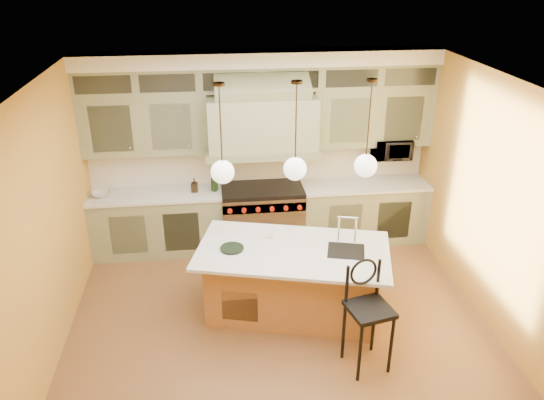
{
  "coord_description": "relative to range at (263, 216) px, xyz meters",
  "views": [
    {
      "loc": [
        -0.7,
        -4.95,
        4.08
      ],
      "look_at": [
        -0.03,
        0.7,
        1.43
      ],
      "focal_mm": 35.0,
      "sensor_mm": 36.0,
      "label": 1
    }
  ],
  "objects": [
    {
      "name": "floor",
      "position": [
        0.0,
        -2.14,
        -0.49
      ],
      "size": [
        5.0,
        5.0,
        0.0
      ],
      "primitive_type": "plane",
      "color": "brown",
      "rests_on": "ground"
    },
    {
      "name": "ceiling",
      "position": [
        0.0,
        -2.14,
        2.41
      ],
      "size": [
        5.0,
        5.0,
        0.0
      ],
      "primitive_type": "plane",
      "rotation": [
        3.14,
        0.0,
        0.0
      ],
      "color": "white",
      "rests_on": "wall_back"
    },
    {
      "name": "wall_back",
      "position": [
        0.0,
        0.36,
        0.96
      ],
      "size": [
        5.0,
        0.0,
        5.0
      ],
      "primitive_type": "plane",
      "rotation": [
        1.57,
        0.0,
        0.0
      ],
      "color": "gold",
      "rests_on": "ground"
    },
    {
      "name": "wall_left",
      "position": [
        -2.5,
        -2.14,
        0.96
      ],
      "size": [
        0.0,
        5.0,
        5.0
      ],
      "primitive_type": "plane",
      "rotation": [
        1.57,
        0.0,
        1.57
      ],
      "color": "gold",
      "rests_on": "ground"
    },
    {
      "name": "wall_right",
      "position": [
        2.5,
        -2.14,
        0.96
      ],
      "size": [
        0.0,
        5.0,
        5.0
      ],
      "primitive_type": "plane",
      "rotation": [
        1.57,
        0.0,
        -1.57
      ],
      "color": "gold",
      "rests_on": "ground"
    },
    {
      "name": "back_cabinetry",
      "position": [
        0.0,
        0.09,
        0.94
      ],
      "size": [
        5.0,
        0.77,
        2.9
      ],
      "color": "gray",
      "rests_on": "floor"
    },
    {
      "name": "range",
      "position": [
        0.0,
        0.0,
        0.0
      ],
      "size": [
        1.2,
        0.74,
        0.96
      ],
      "color": "silver",
      "rests_on": "floor"
    },
    {
      "name": "kitchen_island",
      "position": [
        0.2,
        -1.72,
        -0.01
      ],
      "size": [
        2.48,
        1.74,
        1.35
      ],
      "rotation": [
        0.0,
        0.0,
        -0.26
      ],
      "color": "#A06539",
      "rests_on": "floor"
    },
    {
      "name": "counter_stool",
      "position": [
        0.83,
        -2.72,
        0.22
      ],
      "size": [
        0.52,
        0.52,
        1.24
      ],
      "rotation": [
        0.0,
        0.0,
        0.23
      ],
      "color": "black",
      "rests_on": "floor"
    },
    {
      "name": "microwave",
      "position": [
        1.95,
        0.11,
        0.96
      ],
      "size": [
        0.54,
        0.37,
        0.3
      ],
      "primitive_type": "imported",
      "color": "black",
      "rests_on": "back_cabinetry"
    },
    {
      "name": "oil_bottle_a",
      "position": [
        -0.7,
        0.01,
        0.59
      ],
      "size": [
        0.12,
        0.12,
        0.27
      ],
      "primitive_type": "imported",
      "rotation": [
        0.0,
        0.0,
        -0.16
      ],
      "color": "black",
      "rests_on": "back_cabinetry"
    },
    {
      "name": "oil_bottle_b",
      "position": [
        -0.98,
        0.01,
        0.56
      ],
      "size": [
        0.1,
        0.1,
        0.21
      ],
      "primitive_type": "imported",
      "rotation": [
        0.0,
        0.0,
        -0.11
      ],
      "color": "black",
      "rests_on": "back_cabinetry"
    },
    {
      "name": "fruit_bowl",
      "position": [
        -2.3,
        0.01,
        0.49
      ],
      "size": [
        0.29,
        0.29,
        0.06
      ],
      "primitive_type": "imported",
      "rotation": [
        0.0,
        0.0,
        0.1
      ],
      "color": "silver",
      "rests_on": "back_cabinetry"
    },
    {
      "name": "cup",
      "position": [
        -0.03,
        -1.45,
        0.48
      ],
      "size": [
        0.09,
        0.09,
        0.08
      ],
      "primitive_type": "imported",
      "rotation": [
        0.0,
        0.0,
        0.04
      ],
      "color": "white",
      "rests_on": "kitchen_island"
    },
    {
      "name": "pendant_left",
      "position": [
        -0.6,
        -1.71,
        1.46
      ],
      "size": [
        0.26,
        0.26,
        1.11
      ],
      "color": "#2D2319",
      "rests_on": "ceiling"
    },
    {
      "name": "pendant_center",
      "position": [
        0.2,
        -1.71,
        1.46
      ],
      "size": [
        0.26,
        0.26,
        1.11
      ],
      "color": "#2D2319",
      "rests_on": "ceiling"
    },
    {
      "name": "pendant_right",
      "position": [
        1.0,
        -1.71,
        1.46
      ],
      "size": [
        0.26,
        0.26,
        1.11
      ],
      "color": "#2D2319",
      "rests_on": "ceiling"
    }
  ]
}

